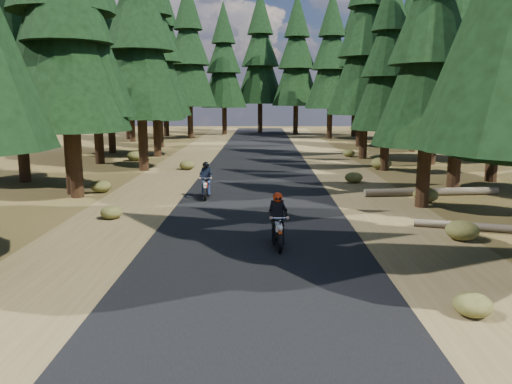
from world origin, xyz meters
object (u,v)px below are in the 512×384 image
rider_lead (278,229)px  rider_follow (206,186)px  log_near (431,192)px  log_far (493,228)px

rider_lead → rider_follow: bearing=-72.1°
rider_follow → log_near: bearing=-178.6°
log_far → rider_follow: size_ratio=2.73×
log_near → rider_follow: (-9.19, -0.68, 0.33)m
log_far → rider_follow: (-9.11, 5.00, 0.37)m
log_near → log_far: bearing=-96.5°
log_near → rider_lead: bearing=-137.6°
log_far → rider_lead: bearing=-149.5°
rider_lead → rider_follow: (-2.65, 6.62, -0.00)m
rider_lead → log_near: bearing=-135.8°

